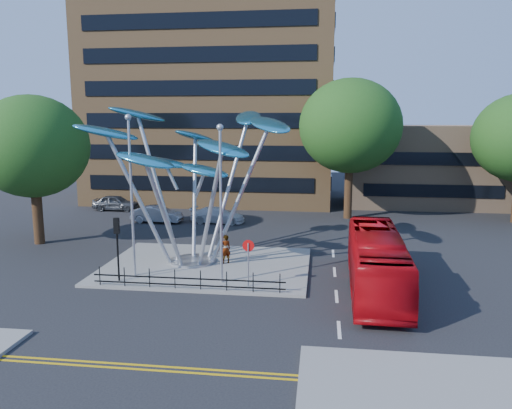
# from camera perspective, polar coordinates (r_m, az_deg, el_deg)

# --- Properties ---
(ground) EXTENTS (120.00, 120.00, 0.00)m
(ground) POSITION_cam_1_polar(r_m,az_deg,el_deg) (24.26, -6.53, -11.32)
(ground) COLOR black
(ground) RESTS_ON ground
(traffic_island) EXTENTS (12.00, 9.00, 0.15)m
(traffic_island) POSITION_cam_1_polar(r_m,az_deg,el_deg) (29.97, -5.62, -6.98)
(traffic_island) COLOR slate
(traffic_island) RESTS_ON ground
(pavement_right) EXTENTS (12.00, 6.00, 0.15)m
(pavement_right) POSITION_cam_1_polar(r_m,az_deg,el_deg) (18.08, 25.38, -19.80)
(pavement_right) COLOR slate
(pavement_right) RESTS_ON ground
(double_yellow_near) EXTENTS (40.00, 0.12, 0.01)m
(double_yellow_near) POSITION_cam_1_polar(r_m,az_deg,el_deg) (19.01, -11.10, -17.69)
(double_yellow_near) COLOR gold
(double_yellow_near) RESTS_ON ground
(double_yellow_far) EXTENTS (40.00, 0.12, 0.01)m
(double_yellow_far) POSITION_cam_1_polar(r_m,az_deg,el_deg) (18.76, -11.40, -18.10)
(double_yellow_far) COLOR gold
(double_yellow_far) RESTS_ON ground
(brick_tower) EXTENTS (25.00, 15.00, 30.00)m
(brick_tower) POSITION_cam_1_polar(r_m,az_deg,el_deg) (55.51, -4.82, 16.32)
(brick_tower) COLOR olive
(brick_tower) RESTS_ON ground
(low_building_near) EXTENTS (15.00, 8.00, 8.00)m
(low_building_near) POSITION_cam_1_polar(r_m,az_deg,el_deg) (53.16, 18.78, 4.23)
(low_building_near) COLOR #A17F5F
(low_building_near) RESTS_ON ground
(tree_right) EXTENTS (8.80, 8.80, 12.11)m
(tree_right) POSITION_cam_1_polar(r_m,az_deg,el_deg) (43.99, 10.73, 8.79)
(tree_right) COLOR black
(tree_right) RESTS_ON ground
(tree_left) EXTENTS (7.60, 7.60, 10.32)m
(tree_left) POSITION_cam_1_polar(r_m,az_deg,el_deg) (37.51, -24.18, 6.04)
(tree_left) COLOR black
(tree_left) RESTS_ON ground
(leaf_sculpture) EXTENTS (12.72, 9.54, 9.51)m
(leaf_sculpture) POSITION_cam_1_polar(r_m,az_deg,el_deg) (29.67, -7.56, 6.18)
(leaf_sculpture) COLOR #9EA0A5
(leaf_sculpture) RESTS_ON traffic_island
(street_lamp_left) EXTENTS (0.36, 0.36, 8.80)m
(street_lamp_left) POSITION_cam_1_polar(r_m,az_deg,el_deg) (27.56, -14.10, 2.52)
(street_lamp_left) COLOR #9EA0A5
(street_lamp_left) RESTS_ON traffic_island
(street_lamp_right) EXTENTS (0.36, 0.36, 8.30)m
(street_lamp_right) POSITION_cam_1_polar(r_m,az_deg,el_deg) (25.70, -4.06, 1.69)
(street_lamp_right) COLOR #9EA0A5
(street_lamp_right) RESTS_ON traffic_island
(traffic_light_island) EXTENTS (0.28, 0.18, 3.42)m
(traffic_light_island) POSITION_cam_1_polar(r_m,az_deg,el_deg) (27.32, -15.60, -3.45)
(traffic_light_island) COLOR black
(traffic_light_island) RESTS_ON traffic_island
(no_entry_sign_island) EXTENTS (0.60, 0.10, 2.45)m
(no_entry_sign_island) POSITION_cam_1_polar(r_m,az_deg,el_deg) (25.65, -0.88, -5.79)
(no_entry_sign_island) COLOR #9EA0A5
(no_entry_sign_island) RESTS_ON traffic_island
(pedestrian_railing_front) EXTENTS (10.00, 0.06, 1.00)m
(pedestrian_railing_front) POSITION_cam_1_polar(r_m,az_deg,el_deg) (25.86, -7.81, -8.68)
(pedestrian_railing_front) COLOR black
(pedestrian_railing_front) RESTS_ON traffic_island
(red_bus) EXTENTS (2.85, 10.94, 3.03)m
(red_bus) POSITION_cam_1_polar(r_m,az_deg,el_deg) (26.33, 13.58, -6.34)
(red_bus) COLOR #AD080E
(red_bus) RESTS_ON ground
(pedestrian) EXTENTS (0.76, 0.69, 1.73)m
(pedestrian) POSITION_cam_1_polar(r_m,az_deg,el_deg) (29.91, -3.50, -5.11)
(pedestrian) COLOR gray
(pedestrian) RESTS_ON traffic_island
(parked_car_left) EXTENTS (4.37, 1.83, 1.48)m
(parked_car_left) POSITION_cam_1_polar(r_m,az_deg,el_deg) (49.45, -15.72, 0.19)
(parked_car_left) COLOR #414449
(parked_car_left) RESTS_ON ground
(parked_car_mid) EXTENTS (4.36, 1.74, 1.41)m
(parked_car_mid) POSITION_cam_1_polar(r_m,az_deg,el_deg) (42.96, -11.25, -1.10)
(parked_car_mid) COLOR #989B9F
(parked_car_mid) RESTS_ON ground
(parked_car_right) EXTENTS (4.63, 2.07, 1.32)m
(parked_car_right) POSITION_cam_1_polar(r_m,az_deg,el_deg) (42.12, -4.40, -1.22)
(parked_car_right) COLOR silver
(parked_car_right) RESTS_ON ground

